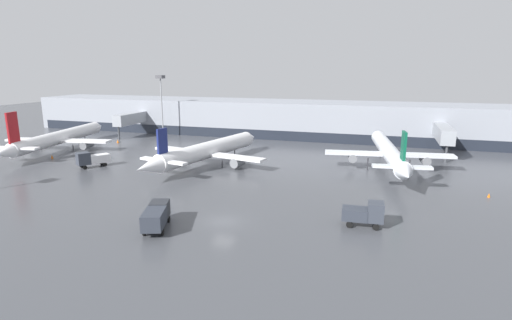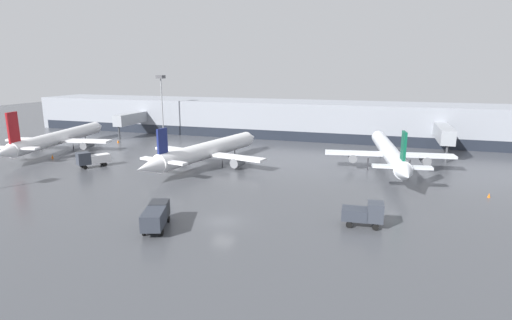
{
  "view_description": "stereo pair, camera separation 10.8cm",
  "coord_description": "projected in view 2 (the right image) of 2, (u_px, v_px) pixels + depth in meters",
  "views": [
    {
      "loc": [
        16.72,
        -40.08,
        17.14
      ],
      "look_at": [
        -2.04,
        18.99,
        3.0
      ],
      "focal_mm": 28.0,
      "sensor_mm": 36.0,
      "label": 1
    },
    {
      "loc": [
        16.83,
        -40.05,
        17.14
      ],
      "look_at": [
        -2.04,
        18.99,
        3.0
      ],
      "focal_mm": 28.0,
      "sensor_mm": 36.0,
      "label": 2
    }
  ],
  "objects": [
    {
      "name": "service_truck_2",
      "position": [
        156.0,
        215.0,
        43.52
      ],
      "size": [
        3.91,
        6.29,
        2.54
      ],
      "rotation": [
        0.0,
        0.0,
        1.91
      ],
      "color": "#2D333D",
      "rests_on": "ground_plane"
    },
    {
      "name": "parked_jet_3",
      "position": [
        58.0,
        138.0,
        86.26
      ],
      "size": [
        23.24,
        37.12,
        9.55
      ],
      "rotation": [
        0.0,
        0.0,
        1.76
      ],
      "color": "white",
      "rests_on": "ground_plane"
    },
    {
      "name": "traffic_cone_0",
      "position": [
        118.0,
        141.0,
        95.1
      ],
      "size": [
        0.52,
        0.52,
        0.75
      ],
      "color": "orange",
      "rests_on": "ground_plane"
    },
    {
      "name": "terminal_building",
      "position": [
        314.0,
        120.0,
        102.46
      ],
      "size": [
        160.0,
        30.11,
        9.0
      ],
      "color": "gray",
      "rests_on": "ground_plane"
    },
    {
      "name": "ground_plane",
      "position": [
        223.0,
        221.0,
        45.99
      ],
      "size": [
        320.0,
        320.0,
        0.0
      ],
      "primitive_type": "plane",
      "color": "#424449"
    },
    {
      "name": "parked_jet_2",
      "position": [
        389.0,
        152.0,
        68.93
      ],
      "size": [
        21.84,
        35.75,
        8.64
      ],
      "rotation": [
        0.0,
        0.0,
        1.71
      ],
      "color": "silver",
      "rests_on": "ground_plane"
    },
    {
      "name": "apron_light_mast_2",
      "position": [
        161.0,
        88.0,
        100.48
      ],
      "size": [
        1.8,
        1.8,
        15.67
      ],
      "color": "gray",
      "rests_on": "ground_plane"
    },
    {
      "name": "traffic_cone_3",
      "position": [
        489.0,
        195.0,
        54.51
      ],
      "size": [
        0.38,
        0.38,
        0.6
      ],
      "color": "orange",
      "rests_on": "ground_plane"
    },
    {
      "name": "service_truck_1",
      "position": [
        365.0,
        213.0,
        44.31
      ],
      "size": [
        4.6,
        2.37,
        2.83
      ],
      "rotation": [
        0.0,
        0.0,
        0.06
      ],
      "color": "#2D333D",
      "rests_on": "ground_plane"
    },
    {
      "name": "traffic_cone_1",
      "position": [
        52.0,
        156.0,
        78.39
      ],
      "size": [
        0.4,
        0.4,
        0.8
      ],
      "color": "orange",
      "rests_on": "ground_plane"
    },
    {
      "name": "parked_jet_1",
      "position": [
        207.0,
        151.0,
        73.01
      ],
      "size": [
        23.49,
        34.22,
        8.14
      ],
      "rotation": [
        0.0,
        0.0,
        1.36
      ],
      "color": "white",
      "rests_on": "ground_plane"
    },
    {
      "name": "service_truck_0",
      "position": [
        92.0,
        159.0,
        71.09
      ],
      "size": [
        4.44,
        5.66,
        2.85
      ],
      "rotation": [
        0.0,
        0.0,
        4.16
      ],
      "color": "silver",
      "rests_on": "ground_plane"
    }
  ]
}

